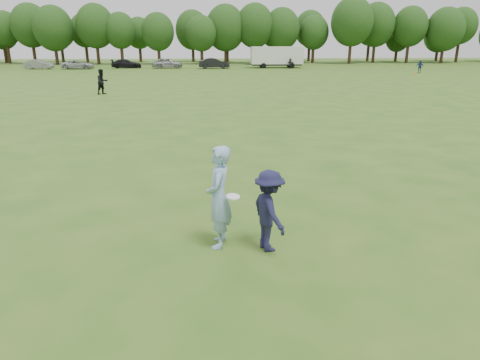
{
  "coord_description": "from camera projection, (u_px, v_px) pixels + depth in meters",
  "views": [
    {
      "loc": [
        -0.72,
        -8.25,
        3.97
      ],
      "look_at": [
        -0.07,
        0.55,
        1.1
      ],
      "focal_mm": 32.0,
      "sensor_mm": 36.0,
      "label": 1
    }
  ],
  "objects": [
    {
      "name": "car_f",
      "position": [
        214.0,
        63.0,
        64.98
      ],
      "size": [
        4.76,
        1.82,
        1.55
      ],
      "primitive_type": "imported",
      "rotation": [
        0.0,
        0.0,
        1.61
      ],
      "color": "black",
      "rests_on": "ground"
    },
    {
      "name": "disc_in_play",
      "position": [
        233.0,
        197.0,
        8.25
      ],
      "size": [
        0.28,
        0.28,
        0.08
      ],
      "color": "white",
      "rests_on": "ground"
    },
    {
      "name": "cargo_trailer",
      "position": [
        277.0,
        56.0,
        66.56
      ],
      "size": [
        9.0,
        2.75,
        3.2
      ],
      "color": "silver",
      "rests_on": "ground"
    },
    {
      "name": "car_d",
      "position": [
        126.0,
        64.0,
        66.26
      ],
      "size": [
        4.69,
        2.19,
        1.33
      ],
      "primitive_type": "imported",
      "rotation": [
        0.0,
        0.0,
        1.64
      ],
      "color": "black",
      "rests_on": "ground"
    },
    {
      "name": "car_c",
      "position": [
        78.0,
        65.0,
        64.0
      ],
      "size": [
        4.7,
        2.23,
        1.3
      ],
      "primitive_type": "imported",
      "rotation": [
        0.0,
        0.0,
        1.59
      ],
      "color": "#ABACB0",
      "rests_on": "ground"
    },
    {
      "name": "field_cone",
      "position": [
        415.0,
        74.0,
        52.96
      ],
      "size": [
        0.28,
        0.28,
        0.3
      ],
      "primitive_type": "cone",
      "color": "#EA590C",
      "rests_on": "ground"
    },
    {
      "name": "player_far_a",
      "position": [
        102.0,
        82.0,
        33.33
      ],
      "size": [
        1.17,
        1.18,
        1.93
      ],
      "primitive_type": "imported",
      "rotation": [
        0.0,
        0.0,
        0.82
      ],
      "color": "black",
      "rests_on": "ground"
    },
    {
      "name": "defender",
      "position": [
        269.0,
        211.0,
        8.32
      ],
      "size": [
        0.91,
        1.2,
        1.64
      ],
      "primitive_type": "imported",
      "rotation": [
        0.0,
        0.0,
        1.89
      ],
      "color": "#1A1B3A",
      "rests_on": "ground"
    },
    {
      "name": "thrower",
      "position": [
        219.0,
        197.0,
        8.43
      ],
      "size": [
        0.59,
        0.82,
        2.07
      ],
      "primitive_type": "imported",
      "rotation": [
        0.0,
        0.0,
        -1.71
      ],
      "color": "#87ACD1",
      "rests_on": "ground"
    },
    {
      "name": "car_b",
      "position": [
        39.0,
        64.0,
        63.83
      ],
      "size": [
        4.3,
        1.88,
        1.37
      ],
      "primitive_type": "imported",
      "rotation": [
        0.0,
        0.0,
        1.47
      ],
      "color": "slate",
      "rests_on": "ground"
    },
    {
      "name": "player_far_d",
      "position": [
        290.0,
        63.0,
        65.03
      ],
      "size": [
        1.44,
        1.17,
        1.54
      ],
      "primitive_type": "imported",
      "rotation": [
        0.0,
        0.0,
        0.59
      ],
      "color": "#282828",
      "rests_on": "ground"
    },
    {
      "name": "player_far_b",
      "position": [
        420.0,
        67.0,
        55.9
      ],
      "size": [
        0.99,
        0.87,
        1.61
      ],
      "primitive_type": "imported",
      "rotation": [
        0.0,
        0.0,
        -0.63
      ],
      "color": "navy",
      "rests_on": "ground"
    },
    {
      "name": "car_e",
      "position": [
        167.0,
        63.0,
        65.68
      ],
      "size": [
        4.76,
        2.22,
        1.58
      ],
      "primitive_type": "imported",
      "rotation": [
        0.0,
        0.0,
        1.65
      ],
      "color": "gray",
      "rests_on": "ground"
    },
    {
      "name": "treeline",
      "position": [
        225.0,
        29.0,
        80.29
      ],
      "size": [
        130.35,
        18.39,
        11.74
      ],
      "color": "#332114",
      "rests_on": "ground"
    },
    {
      "name": "ground",
      "position": [
        245.0,
        237.0,
        9.1
      ],
      "size": [
        200.0,
        200.0,
        0.0
      ],
      "primitive_type": "plane",
      "color": "#2D5919",
      "rests_on": "ground"
    }
  ]
}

